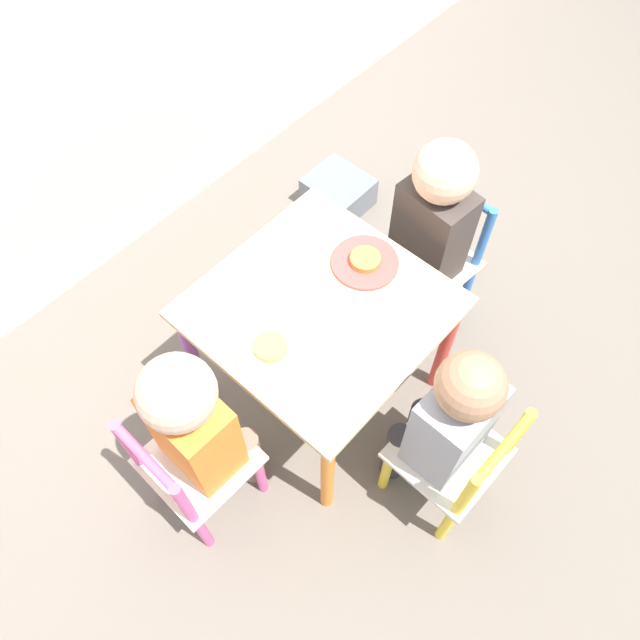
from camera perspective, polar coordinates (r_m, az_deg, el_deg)
ground_plane at (r=2.03m, az=0.00°, el=-6.12°), size 6.00×6.00×0.00m
kids_table at (r=1.67m, az=0.00°, el=0.00°), size 0.59×0.59×0.48m
chair_pink at (r=1.70m, az=-11.58°, el=-13.09°), size 0.27×0.27×0.50m
chair_blue at (r=2.02m, az=10.21°, el=5.41°), size 0.28×0.28×0.50m
chair_yellow at (r=1.71m, az=12.19°, el=-12.42°), size 0.27×0.27×0.50m
child_left at (r=1.53m, az=-11.14°, el=-9.24°), size 0.22×0.20×0.72m
child_right at (r=1.83m, az=9.95°, el=8.35°), size 0.23×0.21×0.75m
child_front at (r=1.56m, az=11.55°, el=-8.87°), size 0.20×0.21×0.71m
plate_left at (r=1.54m, az=-4.52°, el=-2.66°), size 0.18×0.18×0.03m
plate_right at (r=1.68m, az=4.14°, el=5.35°), size 0.18×0.18×0.03m
storage_bin at (r=2.43m, az=1.69°, el=11.62°), size 0.20×0.22×0.12m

